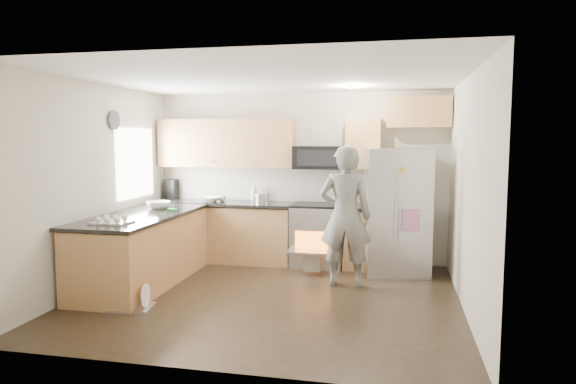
% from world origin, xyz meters
% --- Properties ---
extents(ground, '(4.50, 4.50, 0.00)m').
position_xyz_m(ground, '(0.00, 0.00, 0.00)').
color(ground, black).
rests_on(ground, ground).
extents(room_shell, '(4.54, 4.04, 2.62)m').
position_xyz_m(room_shell, '(-0.04, 0.02, 1.67)').
color(room_shell, beige).
rests_on(room_shell, ground).
extents(back_cabinet_run, '(4.45, 0.64, 2.50)m').
position_xyz_m(back_cabinet_run, '(-0.59, 1.75, 0.96)').
color(back_cabinet_run, '#AC7044').
rests_on(back_cabinet_run, ground).
extents(peninsula, '(0.96, 2.36, 1.03)m').
position_xyz_m(peninsula, '(-1.75, 0.25, 0.46)').
color(peninsula, '#AC7044').
rests_on(peninsula, ground).
extents(stove_range, '(0.76, 0.97, 1.79)m').
position_xyz_m(stove_range, '(0.35, 1.69, 0.68)').
color(stove_range, '#B7B7BC').
rests_on(stove_range, ground).
extents(refrigerator, '(0.97, 0.81, 1.77)m').
position_xyz_m(refrigerator, '(1.50, 1.45, 0.88)').
color(refrigerator, '#B7B7BC').
rests_on(refrigerator, ground).
extents(person, '(0.67, 0.45, 1.82)m').
position_xyz_m(person, '(0.86, 0.70, 0.91)').
color(person, gray).
rests_on(person, ground).
extents(dish_rack, '(0.51, 0.43, 0.29)m').
position_xyz_m(dish_rack, '(-1.40, -0.71, 0.08)').
color(dish_rack, '#B7B7BC').
rests_on(dish_rack, ground).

